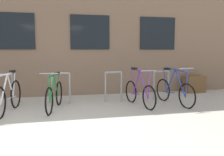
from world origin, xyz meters
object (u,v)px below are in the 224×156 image
Objects in this scene: bicycle_blue at (174,91)px; bicycle_purple at (139,92)px; bicycle_white at (8,96)px; planter_box at (194,84)px; bicycle_green at (54,95)px.

bicycle_blue reaches higher than bicycle_purple.
bicycle_blue is at bearing -0.13° from bicycle_white.
bicycle_blue is 2.30m from planter_box.
bicycle_purple is 2.33× the size of planter_box.
planter_box is at bearing 17.19° from bicycle_green.
planter_box is (2.64, 1.60, -0.07)m from bicycle_purple.
planter_box is (4.89, 1.51, -0.07)m from bicycle_green.
bicycle_green is 1.04× the size of bicycle_purple.
bicycle_blue is 0.95× the size of bicycle_white.
bicycle_blue is 4.34m from bicycle_white.
bicycle_blue reaches higher than bicycle_green.
bicycle_white is 1.08× the size of bicycle_green.
bicycle_white is 2.61× the size of planter_box.
bicycle_white is 3.32m from bicycle_purple.
bicycle_blue is at bearing -135.04° from planter_box.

